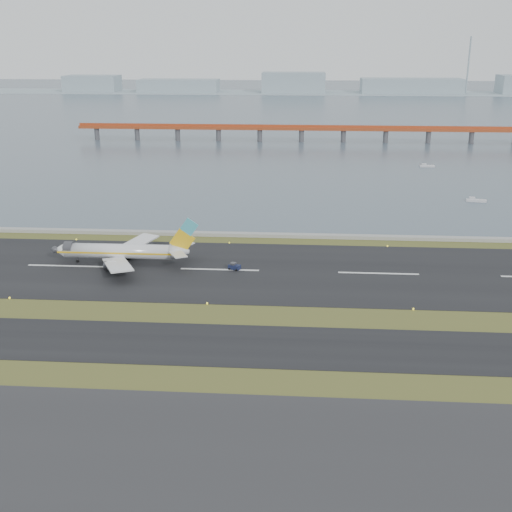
% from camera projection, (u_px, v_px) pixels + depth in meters
% --- Properties ---
extents(ground, '(1000.00, 1000.00, 0.00)m').
position_uv_depth(ground, '(202.00, 318.00, 134.62)').
color(ground, '#344418').
rests_on(ground, ground).
extents(apron_strip, '(1000.00, 50.00, 0.10)m').
position_uv_depth(apron_strip, '(138.00, 492.00, 82.60)').
color(apron_strip, '#29292B').
rests_on(apron_strip, ground).
extents(taxiway_strip, '(1000.00, 18.00, 0.10)m').
position_uv_depth(taxiway_strip, '(193.00, 344.00, 123.26)').
color(taxiway_strip, black).
rests_on(taxiway_strip, ground).
extents(runway_strip, '(1000.00, 45.00, 0.10)m').
position_uv_depth(runway_strip, '(220.00, 270.00, 162.97)').
color(runway_strip, black).
rests_on(runway_strip, ground).
extents(seawall, '(1000.00, 2.50, 1.00)m').
position_uv_depth(seawall, '(232.00, 234.00, 191.19)').
color(seawall, '#989893').
rests_on(seawall, ground).
extents(bay_water, '(1400.00, 800.00, 1.30)m').
position_uv_depth(bay_water, '(279.00, 106.00, 569.56)').
color(bay_water, '#404F5C').
rests_on(bay_water, ground).
extents(red_pier, '(260.00, 5.00, 10.20)m').
position_uv_depth(red_pier, '(302.00, 129.00, 367.35)').
color(red_pier, '#A33E1B').
rests_on(red_pier, ground).
extents(far_shoreline, '(1400.00, 80.00, 60.50)m').
position_uv_depth(far_shoreline, '(297.00, 87.00, 718.00)').
color(far_shoreline, '#92A4AD').
rests_on(far_shoreline, ground).
extents(airliner, '(38.52, 32.89, 12.80)m').
position_uv_depth(airliner, '(124.00, 251.00, 166.29)').
color(airliner, white).
rests_on(airliner, ground).
extents(pushback_tug, '(3.33, 2.62, 1.87)m').
position_uv_depth(pushback_tug, '(234.00, 267.00, 162.72)').
color(pushback_tug, '#151C3A').
rests_on(pushback_tug, ground).
extents(workboat_near, '(7.19, 3.40, 1.68)m').
position_uv_depth(workboat_near, '(476.00, 200.00, 231.92)').
color(workboat_near, silver).
rests_on(workboat_near, ground).
extents(workboat_far, '(6.69, 2.24, 1.61)m').
position_uv_depth(workboat_far, '(427.00, 166.00, 295.71)').
color(workboat_far, silver).
rests_on(workboat_far, ground).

